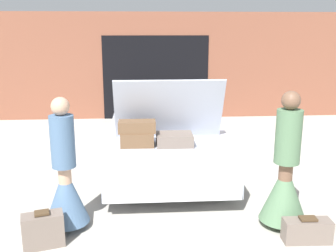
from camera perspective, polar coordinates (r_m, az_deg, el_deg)
ground_plane at (r=7.42m, az=-0.68°, el=-4.69°), size 40.00×40.00×0.00m
garage_wall_back at (r=10.59m, az=-1.80°, el=8.63°), size 12.00×0.14×2.80m
car at (r=7.26m, az=-0.72°, el=-0.42°), size 1.89×4.73×1.69m
person_left at (r=4.89m, az=-14.68°, el=-7.96°), size 0.54×0.54×1.62m
person_right at (r=4.98m, az=16.62°, el=-7.44°), size 0.57×0.57×1.68m
suitcase_beside_left_person at (r=4.73m, az=-17.66°, el=-14.18°), size 0.49×0.33×0.42m
suitcase_beside_right_person at (r=4.89m, az=19.52°, el=-14.11°), size 0.55×0.22×0.30m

